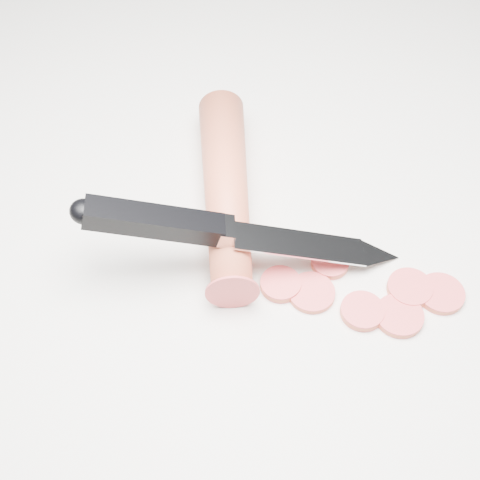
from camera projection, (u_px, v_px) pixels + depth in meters
ground at (302, 245)px, 0.57m from camera, size 2.40×2.40×0.00m
carrot at (226, 190)px, 0.58m from camera, size 0.14×0.20×0.04m
carrot_slice_0 at (362, 311)px, 0.53m from camera, size 0.03×0.03×0.01m
carrot_slice_1 at (399, 316)px, 0.52m from camera, size 0.04×0.04×0.01m
carrot_slice_2 at (281, 284)px, 0.54m from camera, size 0.03×0.03×0.01m
carrot_slice_3 at (330, 263)px, 0.55m from camera, size 0.03×0.03×0.01m
carrot_slice_4 at (410, 288)px, 0.54m from camera, size 0.04×0.04×0.01m
carrot_slice_5 at (311, 293)px, 0.54m from camera, size 0.04×0.04×0.01m
carrot_slice_6 at (441, 294)px, 0.54m from camera, size 0.04×0.04×0.01m
kitchen_knife at (245, 231)px, 0.52m from camera, size 0.24×0.16×0.09m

